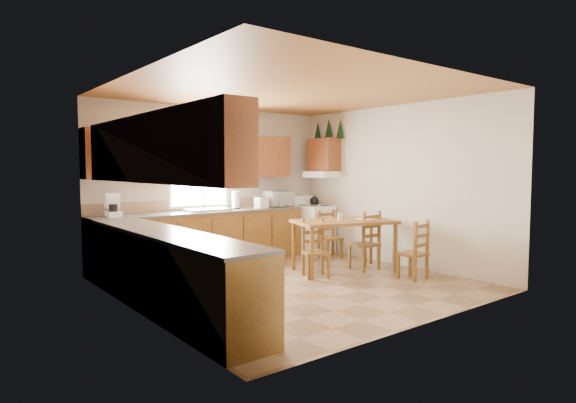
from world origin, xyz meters
TOP-DOWN VIEW (x-y plane):
  - floor at (0.00, 0.00)m, footprint 4.50×4.50m
  - ceiling at (0.00, 0.00)m, footprint 4.50×4.50m
  - wall_left at (-2.25, 0.00)m, footprint 4.50×4.50m
  - wall_right at (2.25, 0.00)m, footprint 4.50×4.50m
  - wall_back at (0.00, 2.25)m, footprint 4.50×4.50m
  - wall_front at (0.00, -2.25)m, footprint 4.50×4.50m
  - lower_cab_back at (-0.38, 1.95)m, footprint 3.75×0.60m
  - lower_cab_left at (-1.95, -0.15)m, footprint 0.60×3.60m
  - counter_back at (-0.38, 1.95)m, footprint 3.75×0.63m
  - counter_left at (-1.95, -0.15)m, footprint 0.63×3.60m
  - backsplash at (-0.38, 2.24)m, footprint 3.75×0.01m
  - upper_cab_back_left at (-1.55, 2.08)m, footprint 1.41×0.33m
  - upper_cab_back_right at (0.86, 2.08)m, footprint 1.25×0.33m
  - upper_cab_left at (-2.08, -0.15)m, footprint 0.33×3.60m
  - upper_cab_stove at (2.08, 1.65)m, footprint 0.33×0.62m
  - range_hood at (2.03, 1.65)m, footprint 0.44×0.62m
  - window_frame at (-0.30, 2.22)m, footprint 1.13×0.02m
  - window_pane at (-0.30, 2.21)m, footprint 1.05×0.01m
  - window_valance at (-0.30, 2.19)m, footprint 1.19×0.01m
  - sink_basin at (-0.30, 1.95)m, footprint 0.75×0.45m
  - pine_decal_a at (2.21, 1.33)m, footprint 0.22×0.22m
  - pine_decal_b at (2.21, 1.65)m, footprint 0.22×0.22m
  - pine_decal_c at (2.21, 1.97)m, footprint 0.22×0.22m
  - stove at (1.88, 1.71)m, footprint 0.66×0.68m
  - coffeemaker at (-1.87, 1.93)m, footprint 0.27×0.29m
  - paper_towel at (0.30, 1.99)m, footprint 0.17×0.17m
  - toaster at (0.77, 1.88)m, footprint 0.27×0.20m
  - microwave at (1.19, 1.93)m, footprint 0.49×0.35m
  - dining_table at (1.14, 0.13)m, footprint 1.73×1.30m
  - chair_near_left at (1.57, -0.88)m, footprint 0.39×0.37m
  - chair_near_right at (1.51, 0.03)m, footprint 0.42×0.40m
  - chair_far_left at (0.53, 0.11)m, footprint 0.47×0.46m
  - chair_far_right at (1.77, 1.11)m, footprint 0.42×0.40m
  - table_paper at (1.51, 0.03)m, footprint 0.27×0.31m
  - table_card at (1.07, 0.15)m, footprint 0.09×0.02m

SIDE VIEW (x-z plane):
  - floor at x=0.00m, z-range 0.00..0.00m
  - dining_table at x=1.14m, z-range 0.00..0.82m
  - chair_far_right at x=1.77m, z-range 0.00..0.86m
  - chair_far_left at x=0.53m, z-range 0.00..0.87m
  - chair_near_left at x=1.57m, z-range 0.00..0.87m
  - lower_cab_back at x=-0.38m, z-range 0.00..0.88m
  - lower_cab_left at x=-1.95m, z-range 0.00..0.88m
  - stove at x=1.88m, z-range 0.00..0.90m
  - chair_near_right at x=1.51m, z-range 0.00..0.95m
  - table_paper at x=1.51m, z-range 0.82..0.82m
  - table_card at x=1.07m, z-range 0.82..0.94m
  - counter_back at x=-0.38m, z-range 0.88..0.92m
  - counter_left at x=-1.95m, z-range 0.88..0.92m
  - sink_basin at x=-0.30m, z-range 0.92..0.96m
  - backsplash at x=-0.38m, z-range 0.92..1.10m
  - toaster at x=0.77m, z-range 0.92..1.12m
  - microwave at x=1.19m, z-range 0.92..1.21m
  - paper_towel at x=0.30m, z-range 0.92..1.23m
  - coffeemaker at x=-1.87m, z-range 0.92..1.26m
  - wall_left at x=-2.25m, z-range 1.35..1.35m
  - wall_right at x=2.25m, z-range 1.35..1.35m
  - wall_back at x=0.00m, z-range 1.35..1.35m
  - wall_front at x=0.00m, z-range 1.35..1.35m
  - range_hood at x=2.03m, z-range 1.46..1.58m
  - window_frame at x=-0.30m, z-range 0.96..2.14m
  - window_pane at x=-0.30m, z-range 1.00..2.10m
  - upper_cab_back_left at x=-1.55m, z-range 1.48..2.23m
  - upper_cab_back_right at x=0.86m, z-range 1.48..2.23m
  - upper_cab_left at x=-2.08m, z-range 1.48..2.23m
  - upper_cab_stove at x=2.08m, z-range 1.59..2.21m
  - window_valance at x=-0.30m, z-range 1.93..2.17m
  - pine_decal_a at x=2.21m, z-range 2.20..2.56m
  - pine_decal_c at x=2.21m, z-range 2.20..2.56m
  - pine_decal_b at x=2.21m, z-range 2.24..2.60m
  - ceiling at x=0.00m, z-range 2.70..2.70m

